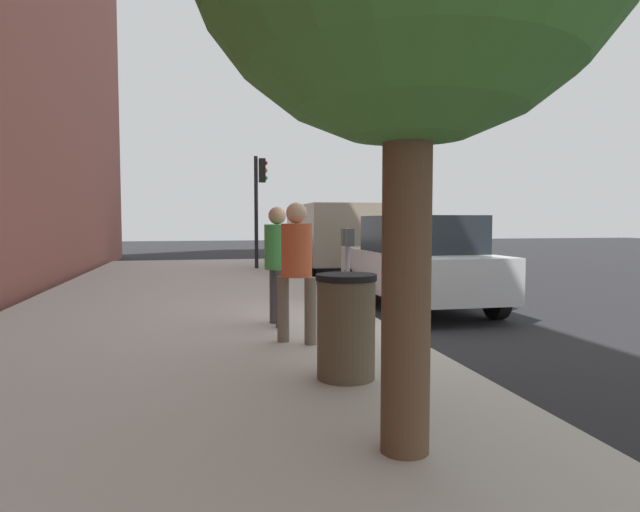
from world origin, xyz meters
name	(u,v)px	position (x,y,z in m)	size (l,w,h in m)	color
ground_plane	(377,327)	(0.00, 0.00, 0.00)	(80.00, 80.00, 0.00)	#232326
sidewalk_slab	(180,331)	(0.00, 3.00, 0.07)	(28.00, 6.00, 0.15)	#B7B2A8
parking_meter	(348,255)	(-0.29, 0.56, 1.17)	(0.36, 0.12, 1.41)	gray
pedestrian_at_meter	(277,256)	(-0.25, 1.60, 1.16)	(0.52, 0.38, 1.73)	#47474C
pedestrian_bystander	(297,261)	(-1.47, 1.53, 1.18)	(0.38, 0.46, 1.75)	#726656
parked_sedan_near	(417,262)	(1.66, -1.35, 0.89)	(4.41, 1.98, 1.77)	silver
parked_van_far	(329,234)	(9.03, -1.35, 1.26)	(5.23, 2.17, 2.18)	gray
traffic_signal	(259,193)	(9.59, 0.84, 2.58)	(0.24, 0.44, 3.60)	black
trash_bin	(346,326)	(-3.08, 1.33, 0.66)	(0.59, 0.59, 1.01)	brown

